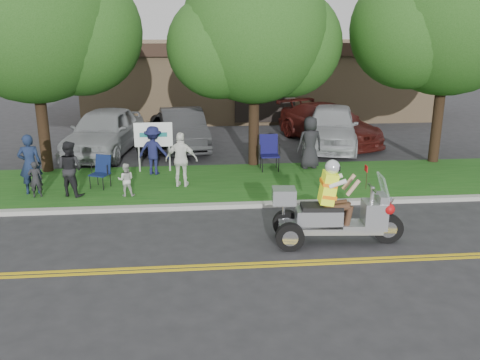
{
  "coord_description": "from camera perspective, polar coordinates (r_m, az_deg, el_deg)",
  "views": [
    {
      "loc": [
        -1.61,
        -10.0,
        4.74
      ],
      "look_at": [
        -0.47,
        2.0,
        1.1
      ],
      "focal_mm": 38.0,
      "sensor_mm": 36.0,
      "label": 1
    }
  ],
  "objects": [
    {
      "name": "parked_car_left",
      "position": [
        20.78,
        -6.43,
        5.72
      ],
      "size": [
        2.24,
        4.93,
        1.57
      ],
      "primitive_type": "imported",
      "rotation": [
        0.0,
        0.0,
        0.12
      ],
      "color": "#2D2E30",
      "rests_on": "ground"
    },
    {
      "name": "child_right",
      "position": [
        14.77,
        -12.69,
        0.03
      ],
      "size": [
        0.47,
        0.37,
        0.96
      ],
      "primitive_type": "imported",
      "rotation": [
        0.0,
        0.0,
        3.13
      ],
      "color": "beige",
      "rests_on": "grass_verge"
    },
    {
      "name": "tree_right",
      "position": [
        19.11,
        22.53,
        16.45
      ],
      "size": [
        6.86,
        5.6,
        8.07
      ],
      "color": "#332114",
      "rests_on": "ground"
    },
    {
      "name": "tree_left",
      "position": [
        17.7,
        -22.15,
        15.98
      ],
      "size": [
        6.62,
        5.4,
        7.78
      ],
      "color": "#332114",
      "rests_on": "ground"
    },
    {
      "name": "business_sign",
      "position": [
        17.01,
        -9.69,
        4.74
      ],
      "size": [
        1.25,
        0.06,
        1.75
      ],
      "color": "silver",
      "rests_on": "ground"
    },
    {
      "name": "parked_car_right",
      "position": [
        22.01,
        9.92,
        6.23
      ],
      "size": [
        4.17,
        5.94,
        1.6
      ],
      "primitive_type": "imported",
      "rotation": [
        0.0,
        0.0,
        0.39
      ],
      "color": "#44130F",
      "rests_on": "ground"
    },
    {
      "name": "spectator_adult_right",
      "position": [
        15.31,
        -6.58,
        2.29
      ],
      "size": [
        1.03,
        0.58,
        1.66
      ],
      "primitive_type": "imported",
      "rotation": [
        0.0,
        0.0,
        2.96
      ],
      "color": "white",
      "rests_on": "grass_verge"
    },
    {
      "name": "trike_scooter",
      "position": [
        11.64,
        10.25,
        -3.85
      ],
      "size": [
        3.01,
        1.04,
        1.97
      ],
      "rotation": [
        0.0,
        0.0,
        -0.08
      ],
      "color": "black",
      "rests_on": "ground"
    },
    {
      "name": "child_left",
      "position": [
        15.43,
        -21.97,
        0.08
      ],
      "size": [
        0.42,
        0.32,
        1.04
      ],
      "primitive_type": "imported",
      "rotation": [
        0.0,
        0.0,
        3.36
      ],
      "color": "black",
      "rests_on": "grass_verge"
    },
    {
      "name": "lawn_chair_b",
      "position": [
        17.14,
        3.29,
        3.37
      ],
      "size": [
        0.62,
        0.65,
        1.18
      ],
      "rotation": [
        0.0,
        0.0,
        -0.01
      ],
      "color": "black",
      "rests_on": "grass_verge"
    },
    {
      "name": "parked_car_far_left",
      "position": [
        20.32,
        -14.99,
        5.31
      ],
      "size": [
        2.97,
        5.52,
        1.78
      ],
      "primitive_type": "imported",
      "rotation": [
        0.0,
        0.0,
        -0.17
      ],
      "color": "#999CA0",
      "rests_on": "ground"
    },
    {
      "name": "curb",
      "position": [
        13.95,
        1.52,
        -2.8
      ],
      "size": [
        60.0,
        0.25,
        0.12
      ],
      "primitive_type": "cube",
      "color": "#A8A89E",
      "rests_on": "ground"
    },
    {
      "name": "parked_car_mid",
      "position": [
        21.13,
        -7.77,
        5.55
      ],
      "size": [
        2.67,
        5.05,
        1.35
      ],
      "primitive_type": "imported",
      "rotation": [
        0.0,
        0.0,
        -0.09
      ],
      "color": "black",
      "rests_on": "ground"
    },
    {
      "name": "centerline_far",
      "position": [
        10.8,
        3.74,
        -9.22
      ],
      "size": [
        60.0,
        0.1,
        0.01
      ],
      "primitive_type": "cube",
      "color": "gold",
      "rests_on": "ground"
    },
    {
      "name": "centerline_near",
      "position": [
        10.66,
        3.88,
        -9.6
      ],
      "size": [
        60.0,
        0.1,
        0.01
      ],
      "primitive_type": "cube",
      "color": "gold",
      "rests_on": "ground"
    },
    {
      "name": "lawn_chair_a",
      "position": [
        15.79,
        -15.29,
        1.17
      ],
      "size": [
        0.67,
        0.68,
        0.97
      ],
      "rotation": [
        0.0,
        0.0,
        -0.4
      ],
      "color": "black",
      "rests_on": "grass_verge"
    },
    {
      "name": "spectator_chair_b",
      "position": [
        17.39,
        7.85,
        4.2
      ],
      "size": [
        0.95,
        0.69,
        1.78
      ],
      "primitive_type": "imported",
      "rotation": [
        0.0,
        0.0,
        3.3
      ],
      "color": "black",
      "rests_on": "grass_verge"
    },
    {
      "name": "tree_mid",
      "position": [
        17.37,
        1.8,
        15.78
      ],
      "size": [
        5.88,
        4.8,
        7.05
      ],
      "color": "#332114",
      "rests_on": "ground"
    },
    {
      "name": "commercial_building",
      "position": [
        29.33,
        1.71,
        11.44
      ],
      "size": [
        18.0,
        8.2,
        4.0
      ],
      "color": "#9E7F5B",
      "rests_on": "ground"
    },
    {
      "name": "spectator_adult_mid",
      "position": [
        15.15,
        -18.56,
        1.23
      ],
      "size": [
        0.95,
        0.87,
        1.59
      ],
      "primitive_type": "imported",
      "rotation": [
        0.0,
        0.0,
        2.71
      ],
      "color": "black",
      "rests_on": "grass_verge"
    },
    {
      "name": "parked_car_far_right",
      "position": [
        21.01,
        10.22,
        5.96
      ],
      "size": [
        3.49,
        5.56,
        1.77
      ],
      "primitive_type": "imported",
      "rotation": [
        0.0,
        0.0,
        -0.29
      ],
      "color": "#B3B5BB",
      "rests_on": "ground"
    },
    {
      "name": "spectator_chair_a",
      "position": [
        16.75,
        -9.69,
        3.3
      ],
      "size": [
        1.15,
        0.85,
        1.59
      ],
      "primitive_type": "imported",
      "rotation": [
        0.0,
        0.0,
        2.85
      ],
      "color": "#181B45",
      "rests_on": "grass_verge"
    },
    {
      "name": "grass_verge",
      "position": [
        15.98,
        0.6,
        -0.25
      ],
      "size": [
        60.0,
        4.0,
        0.1
      ],
      "primitive_type": "cube",
      "color": "#185015",
      "rests_on": "ground"
    },
    {
      "name": "ground",
      "position": [
        11.18,
        3.4,
        -8.31
      ],
      "size": [
        120.0,
        120.0,
        0.0
      ],
      "primitive_type": "plane",
      "color": "#28282B",
      "rests_on": "ground"
    },
    {
      "name": "spectator_adult_left",
      "position": [
        15.72,
        -22.52,
        1.65
      ],
      "size": [
        0.7,
        0.52,
        1.75
      ],
      "primitive_type": "imported",
      "rotation": [
        0.0,
        0.0,
        3.31
      ],
      "color": "#16223F",
      "rests_on": "grass_verge"
    }
  ]
}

